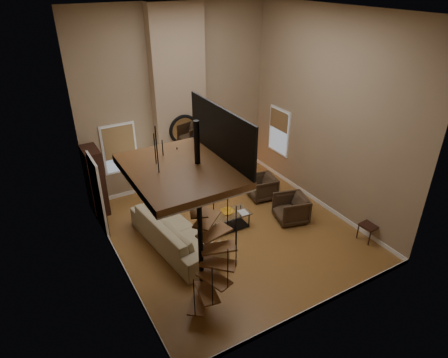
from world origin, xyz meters
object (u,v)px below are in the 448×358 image
coffee_table (228,219)px  floor_lamp (142,163)px  hutch (95,181)px  armchair_near (264,187)px  armchair_far (294,208)px  accent_lamp (231,168)px  side_chair (372,222)px  sofa (176,231)px

coffee_table → floor_lamp: (-1.53, 2.19, 1.13)m
hutch → armchair_near: bearing=-21.5°
armchair_far → accent_lamp: bearing=-163.0°
coffee_table → accent_lamp: (1.68, 2.68, -0.03)m
armchair_near → coffee_table: size_ratio=0.67×
side_chair → coffee_table: bearing=143.0°
accent_lamp → side_chair: size_ratio=0.57×
sofa → floor_lamp: size_ratio=1.72×
armchair_near → floor_lamp: size_ratio=0.47×
armchair_near → accent_lamp: 1.80m
hutch → side_chair: 7.58m
coffee_table → floor_lamp: bearing=125.0°
armchair_near → floor_lamp: 3.72m
sofa → armchair_near: size_ratio=3.70×
accent_lamp → side_chair: (1.29, -4.91, 0.28)m
armchair_far → accent_lamp: armchair_far is taller
sofa → coffee_table: (1.51, -0.07, -0.11)m
armchair_far → floor_lamp: bearing=-114.3°
hutch → armchair_far: bearing=-34.9°
hutch → floor_lamp: 1.44m
coffee_table → hutch: bearing=136.2°
hutch → sofa: bearing=-63.8°
armchair_far → side_chair: side_chair is taller
armchair_near → accent_lamp: (-0.11, 1.80, -0.10)m
sofa → coffee_table: bearing=-99.7°
coffee_table → side_chair: 3.72m
floor_lamp → accent_lamp: size_ratio=3.25×
accent_lamp → coffee_table: bearing=-122.0°
armchair_near → coffee_table: 1.99m
accent_lamp → side_chair: bearing=-75.3°
sofa → side_chair: side_chair is taller
side_chair → floor_lamp: bearing=135.5°
coffee_table → accent_lamp: size_ratio=2.28×
hutch → coffee_table: 3.93m
armchair_far → coffee_table: armchair_far is taller
floor_lamp → accent_lamp: bearing=8.7°
sofa → side_chair: (4.47, -2.30, 0.13)m
armchair_near → coffee_table: armchair_near is taller
armchair_far → accent_lamp: (-0.12, 3.21, -0.10)m
sofa → side_chair: size_ratio=3.17×
armchair_far → armchair_near: bearing=-164.6°
coffee_table → floor_lamp: size_ratio=0.70×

